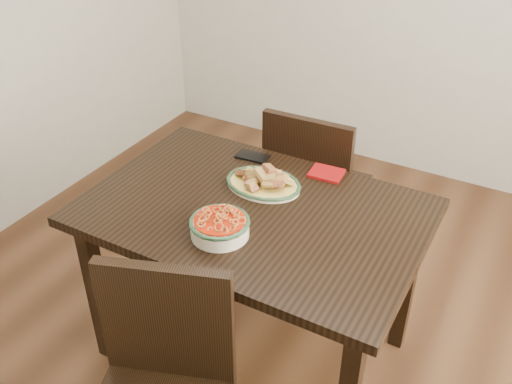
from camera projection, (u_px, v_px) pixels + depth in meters
The scene contains 7 objects.
floor at pixel (281, 337), 2.58m from camera, with size 3.50×3.50×0.00m, color #3A2212.
dining_table at pixel (253, 228), 2.17m from camera, with size 1.25×0.84×0.75m.
chair_far at pixel (313, 184), 2.72m from camera, with size 0.43×0.43×0.89m.
fish_plate at pixel (263, 177), 2.22m from camera, with size 0.30×0.24×0.11m.
noodle_bowl at pixel (220, 225), 1.96m from camera, with size 0.21×0.21×0.08m.
smartphone at pixel (253, 156), 2.43m from camera, with size 0.14×0.07×0.01m, color black.
napkin at pixel (326, 173), 2.32m from camera, with size 0.13×0.11×0.01m, color maroon.
Camera 1 is at (0.77, -1.62, 1.97)m, focal length 40.00 mm.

